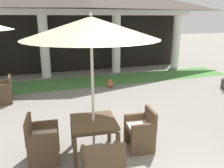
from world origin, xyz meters
name	(u,v)px	position (x,y,z in m)	size (l,w,h in m)	color
background_pavilion	(80,4)	(0.00, 8.43, 3.15)	(11.07, 2.76, 4.07)	white
lawn_strip	(89,81)	(0.00, 7.02, 0.00)	(12.87, 1.72, 0.01)	#47843D
patio_table_near_foreground	(94,126)	(-1.06, 1.86, 0.61)	(0.92, 0.92, 0.71)	brown
patio_umbrella_near_foreground	(91,29)	(-1.06, 1.86, 2.40)	(2.35, 2.35, 2.66)	#2D2D2D
patio_chair_near_foreground_south	(103,165)	(-1.15, 0.90, 0.41)	(0.65, 0.61, 0.88)	brown
patio_chair_near_foreground_east	(141,130)	(-0.10, 1.77, 0.41)	(0.56, 0.60, 0.83)	brown
patio_chair_near_foreground_west	(42,140)	(-2.02, 1.95, 0.42)	(0.60, 0.65, 0.88)	brown
patio_chair_mid_left_east	(4,90)	(-3.05, 5.50, 0.41)	(0.56, 0.64, 0.83)	brown
terracotta_urn	(110,84)	(0.57, 5.95, 0.16)	(0.25, 0.25, 0.38)	#9E5633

